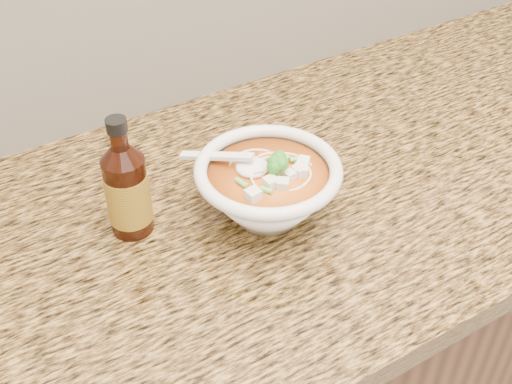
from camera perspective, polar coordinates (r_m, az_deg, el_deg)
cabinet at (r=1.37m, az=3.82°, el=-14.15°), size 4.00×0.65×0.86m
counter_slab at (r=1.04m, az=4.87°, el=0.59°), size 4.00×0.68×0.04m
soup_bowl at (r=0.92m, az=1.05°, el=0.17°), size 0.21×0.21×0.12m
hot_sauce_bottle at (r=0.90m, az=-11.38°, el=0.14°), size 0.08×0.08×0.19m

